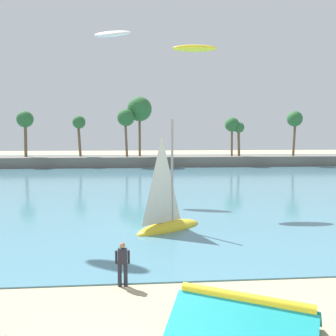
% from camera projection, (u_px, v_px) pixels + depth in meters
% --- Properties ---
extents(sea, '(220.00, 94.22, 0.06)m').
position_uv_depth(sea, '(131.00, 170.00, 61.21)').
color(sea, teal).
rests_on(sea, ground).
extents(palm_headland, '(81.46, 6.03, 12.39)m').
position_uv_depth(palm_headland, '(121.00, 150.00, 67.83)').
color(palm_headland, slate).
rests_on(palm_headland, ground).
extents(folded_kite, '(4.70, 4.20, 1.17)m').
position_uv_depth(folded_kite, '(245.00, 308.00, 10.75)').
color(folded_kite, '#1EADB2').
rests_on(folded_kite, ground).
extents(person_at_waterline, '(0.55, 0.21, 1.67)m').
position_uv_depth(person_at_waterline, '(123.00, 263.00, 14.26)').
color(person_at_waterline, '#23232D').
rests_on(person_at_waterline, ground).
extents(sailboat_near_shore, '(4.67, 4.07, 6.94)m').
position_uv_depth(sailboat_near_shore, '(168.00, 219.00, 22.68)').
color(sailboat_near_shore, yellow).
rests_on(sailboat_near_shore, sea).
extents(kite_aloft_high_over_bay, '(3.86, 2.54, 0.97)m').
position_uv_depth(kite_aloft_high_over_bay, '(112.00, 34.00, 35.05)').
color(kite_aloft_high_over_bay, white).
extents(kite_aloft_low_near_shore, '(3.56, 1.43, 0.53)m').
position_uv_depth(kite_aloft_low_near_shore, '(195.00, 48.00, 29.67)').
color(kite_aloft_low_near_shore, yellow).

